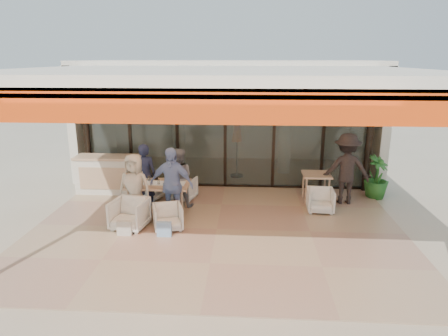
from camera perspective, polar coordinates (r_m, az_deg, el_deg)
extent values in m
plane|color=#C6B293|center=(8.75, -1.04, -8.85)|extent=(70.00, 70.00, 0.00)
cube|color=tan|center=(8.75, -1.04, -8.82)|extent=(8.00, 6.00, 0.01)
cube|color=silver|center=(7.98, -1.16, 13.28)|extent=(8.00, 6.00, 0.20)
cube|color=#F4440C|center=(5.08, -3.94, 8.82)|extent=(8.00, 0.12, 0.45)
cube|color=orange|center=(5.75, -3.05, 10.81)|extent=(8.00, 1.50, 0.06)
cylinder|color=black|center=(11.91, -18.91, 4.96)|extent=(0.12, 0.12, 3.20)
cylinder|color=black|center=(11.47, 19.93, 4.49)|extent=(0.12, 0.12, 3.20)
cube|color=#9EADA3|center=(11.15, 0.18, 5.12)|extent=(8.00, 0.03, 3.20)
cube|color=black|center=(11.53, 0.17, -2.52)|extent=(8.00, 0.10, 0.08)
cube|color=black|center=(10.98, 0.18, 13.16)|extent=(8.00, 0.10, 0.08)
cube|color=black|center=(12.07, -19.22, 5.06)|extent=(0.08, 0.10, 3.20)
cube|color=black|center=(11.63, -13.28, 5.14)|extent=(0.08, 0.10, 3.20)
cube|color=black|center=(11.31, -6.69, 5.17)|extent=(0.08, 0.10, 3.20)
cube|color=black|center=(11.15, 0.18, 5.12)|extent=(0.08, 0.10, 3.20)
cube|color=black|center=(11.15, 7.14, 5.00)|extent=(0.08, 0.10, 3.20)
cube|color=black|center=(11.31, 14.01, 4.81)|extent=(0.08, 0.10, 3.20)
cube|color=black|center=(11.62, 20.34, 4.58)|extent=(0.08, 0.10, 3.20)
cube|color=silver|center=(14.59, 1.02, 7.98)|extent=(9.00, 0.25, 3.40)
cube|color=silver|center=(13.80, -18.04, 6.80)|extent=(0.25, 3.50, 3.40)
cube|color=silver|center=(13.37, 19.96, 6.37)|extent=(0.25, 3.50, 3.40)
cube|color=silver|center=(12.72, 0.68, 14.56)|extent=(9.00, 3.50, 0.25)
cube|color=#DAB085|center=(13.21, 0.63, -0.30)|extent=(8.00, 3.50, 0.02)
cylinder|color=silver|center=(12.92, -6.53, 6.01)|extent=(0.40, 0.40, 3.00)
cylinder|color=silver|center=(12.77, 8.75, 5.82)|extent=(0.40, 0.40, 3.00)
cylinder|color=black|center=(12.30, -5.19, 12.60)|extent=(0.03, 0.03, 0.70)
cube|color=black|center=(12.33, -5.14, 10.52)|extent=(0.30, 0.30, 0.40)
sphere|color=#FFBF72|center=(12.33, -5.14, 10.52)|extent=(0.18, 0.18, 0.18)
cylinder|color=black|center=(12.27, 11.58, 12.35)|extent=(0.03, 0.03, 0.70)
cube|color=black|center=(12.30, 11.47, 10.26)|extent=(0.30, 0.30, 0.40)
sphere|color=#FFBF72|center=(12.30, 11.47, 10.26)|extent=(0.18, 0.18, 0.18)
cylinder|color=black|center=(12.47, 1.83, -1.09)|extent=(0.40, 0.40, 0.05)
cylinder|color=black|center=(12.22, 1.87, 3.41)|extent=(0.04, 0.04, 2.10)
cone|color=#DD4313|center=(12.10, 1.89, 6.42)|extent=(0.32, 0.32, 1.10)
cube|color=silver|center=(11.35, -15.87, -1.00)|extent=(1.80, 0.60, 1.00)
cube|color=#DAB085|center=(11.22, -16.06, 1.50)|extent=(1.85, 0.65, 0.06)
cube|color=#DAB085|center=(11.07, -16.39, -1.46)|extent=(1.50, 0.02, 0.60)
cube|color=#DAB085|center=(9.57, -9.47, -2.29)|extent=(1.50, 0.90, 0.05)
cube|color=white|center=(9.56, -9.47, -2.15)|extent=(1.30, 0.35, 0.01)
cylinder|color=#DAB085|center=(9.55, -13.43, -4.89)|extent=(0.06, 0.06, 0.70)
cylinder|color=#DAB085|center=(9.27, -6.05, -5.17)|extent=(0.06, 0.06, 0.70)
cylinder|color=#DAB085|center=(10.13, -12.40, -3.64)|extent=(0.06, 0.06, 0.70)
cylinder|color=#DAB085|center=(9.86, -5.44, -3.86)|extent=(0.06, 0.06, 0.70)
cylinder|color=white|center=(9.51, -12.33, -2.01)|extent=(0.06, 0.06, 0.11)
cylinder|color=white|center=(9.79, -10.65, -1.42)|extent=(0.06, 0.06, 0.11)
cylinder|color=white|center=(9.44, -9.33, -1.99)|extent=(0.06, 0.06, 0.11)
cylinder|color=white|center=(9.65, -7.51, -1.53)|extent=(0.06, 0.06, 0.11)
cylinder|color=white|center=(9.25, -6.74, -2.24)|extent=(0.06, 0.06, 0.11)
cylinder|color=brown|center=(9.81, -12.43, -1.33)|extent=(0.07, 0.07, 0.16)
cylinder|color=black|center=(9.82, -9.70, -1.17)|extent=(0.09, 0.09, 0.17)
cylinder|color=black|center=(9.79, -9.73, -0.64)|extent=(0.10, 0.10, 0.01)
cylinder|color=white|center=(9.39, -12.56, -2.57)|extent=(0.22, 0.22, 0.01)
cylinder|color=white|center=(9.18, -7.15, -2.72)|extent=(0.22, 0.22, 0.01)
cylinder|color=white|center=(9.96, -11.59, -1.47)|extent=(0.22, 0.22, 0.01)
cylinder|color=white|center=(9.77, -6.48, -1.59)|extent=(0.22, 0.22, 0.01)
imported|color=white|center=(10.67, -10.44, -2.80)|extent=(0.76, 0.74, 0.61)
imported|color=white|center=(10.49, -5.98, -2.78)|extent=(0.77, 0.74, 0.67)
imported|color=white|center=(8.93, -13.37, -6.23)|extent=(0.82, 0.79, 0.73)
imported|color=white|center=(8.75, -8.03, -6.82)|extent=(0.74, 0.72, 0.62)
imported|color=#181D35|center=(10.06, -11.25, -1.03)|extent=(0.60, 0.41, 1.60)
imported|color=slate|center=(9.90, -6.52, -1.42)|extent=(0.76, 0.60, 1.49)
imported|color=beige|center=(9.24, -12.64, -2.74)|extent=(0.81, 0.58, 1.55)
imported|color=#7690C6|center=(9.02, -7.53, -2.40)|extent=(1.06, 0.57, 1.72)
cube|color=silver|center=(8.65, -14.05, -8.41)|extent=(0.30, 0.10, 0.34)
cube|color=#99BFD8|center=(8.44, -8.54, -8.72)|extent=(0.30, 0.10, 0.34)
cube|color=#DAB085|center=(10.48, 13.08, -0.92)|extent=(0.70, 0.70, 0.05)
cylinder|color=#DAB085|center=(10.28, 11.66, -3.32)|extent=(0.05, 0.05, 0.70)
cylinder|color=#DAB085|center=(10.37, 14.72, -3.34)|extent=(0.05, 0.05, 0.70)
cylinder|color=#DAB085|center=(10.80, 11.26, -2.36)|extent=(0.05, 0.05, 0.70)
cylinder|color=#DAB085|center=(10.89, 14.19, -2.39)|extent=(0.05, 0.05, 0.70)
imported|color=white|center=(9.89, 13.62, -4.38)|extent=(0.65, 0.61, 0.64)
imported|color=black|center=(10.46, 17.06, -0.15)|extent=(1.18, 0.69, 1.82)
imported|color=#1E5919|center=(11.26, 20.97, -1.21)|extent=(0.90, 0.90, 1.14)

